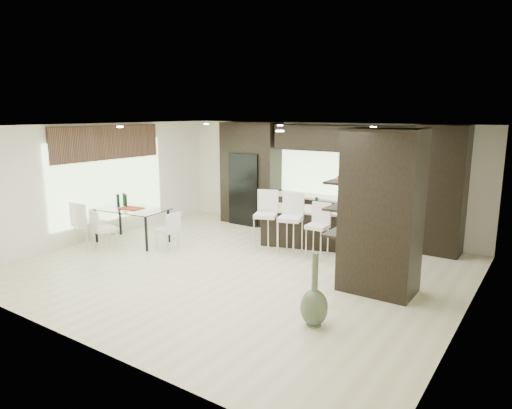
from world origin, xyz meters
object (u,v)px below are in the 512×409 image
Objects in this scene: floor_vase at (314,290)px; chair_end at (167,233)px; chair_near at (105,232)px; stool_mid at (290,229)px; stool_left at (266,226)px; bench at (349,242)px; dining_table at (132,226)px; chair_far at (88,226)px; stool_right at (317,236)px; kitchen_island at (307,227)px.

floor_vase is 4.50m from chair_end.
stool_mid is at bearing 47.04° from chair_near.
bench is at bearing 5.85° from stool_left.
chair_end is (1.11, 0.77, -0.02)m from chair_near.
dining_table is 0.95m from chair_far.
chair_far is 1.82m from chair_end.
chair_end is (-1.69, -1.30, -0.13)m from stool_left.
stool_right is 0.56× the size of dining_table.
chair_near is at bearing 3.39° from chair_far.
stool_mid reaches higher than dining_table.
stool_left is at bearing 32.09° from chair_far.
bench is 3.65m from floor_vase.
chair_far is (-0.51, -0.80, 0.08)m from dining_table.
chair_near is at bearing -96.49° from dining_table.
chair_near is at bearing 173.00° from floor_vase.
stool_mid is 4.46m from chair_far.
kitchen_island is 1.02m from bench.
chair_far is at bearing -156.94° from stool_right.
floor_vase is 1.36× the size of chair_end.
stool_mid reaches higher than chair_far.
bench is at bearing 105.11° from floor_vase.
dining_table is at bearing -165.17° from kitchen_island.
bench is at bearing 61.18° from stool_right.
kitchen_island is 0.77m from stool_mid.
chair_far is 1.21× the size of chair_end.
stool_right is 5.03m from chair_far.
kitchen_island is 4.00m from floor_vase.
dining_table is at bearing -175.09° from stool_left.
stool_left is 3.49m from chair_near.
kitchen_island is at bearing 35.78° from chair_far.
dining_table is (-5.38, 1.43, -0.14)m from floor_vase.
stool_right is 0.88m from bench.
stool_right is (0.62, 0.03, -0.06)m from stool_mid.
chair_far is at bearing -160.45° from chair_near.
floor_vase is 1.28× the size of chair_near.
dining_table is at bearing 89.28° from chair_end.
stool_left reaches higher than chair_end.
stool_left is 0.63× the size of dining_table.
floor_vase is at bearing 8.97° from chair_near.
stool_mid reaches higher than stool_left.
stool_left is 2.14m from chair_end.
bench is 1.12× the size of floor_vase.
floor_vase is (2.57, -2.73, 0.02)m from stool_left.
stool_mid is 0.63× the size of dining_table.
chair_near reaches higher than dining_table.
stool_left is 1.82m from bench.
stool_left reaches higher than chair_near.
floor_vase reaches higher than bench.
chair_far reaches higher than dining_table.
stool_mid is at bearing -179.42° from stool_right.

